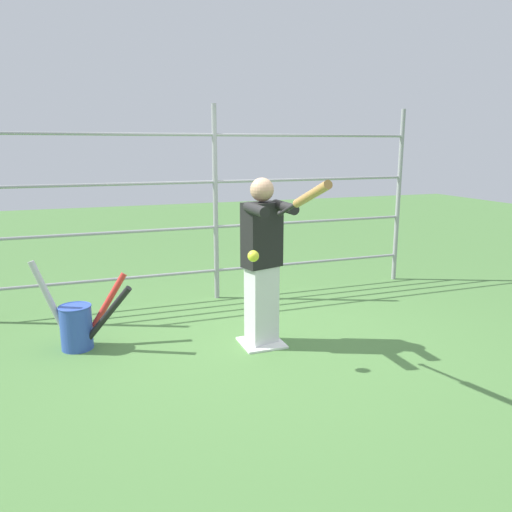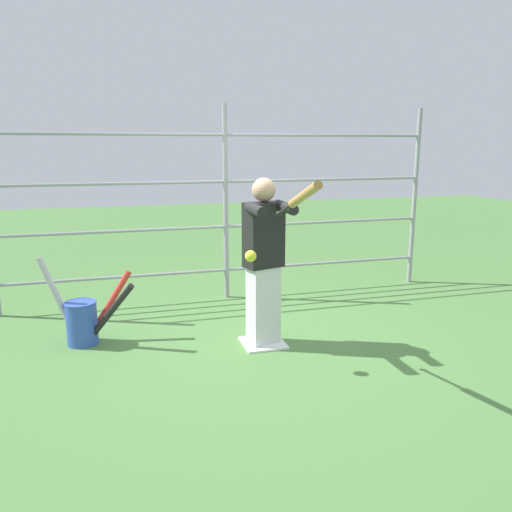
# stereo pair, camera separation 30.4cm
# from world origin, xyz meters

# --- Properties ---
(ground_plane) EXTENTS (24.00, 24.00, 0.00)m
(ground_plane) POSITION_xyz_m (0.00, 0.00, 0.00)
(ground_plane) COLOR #4C7A3D
(home_plate) EXTENTS (0.40, 0.40, 0.02)m
(home_plate) POSITION_xyz_m (0.00, 0.00, 0.01)
(home_plate) COLOR white
(home_plate) RESTS_ON ground
(fence_backstop) EXTENTS (5.33, 0.06, 2.36)m
(fence_backstop) POSITION_xyz_m (0.00, -1.60, 1.18)
(fence_backstop) COLOR #939399
(fence_backstop) RESTS_ON ground
(batter) EXTENTS (0.40, 0.62, 1.60)m
(batter) POSITION_xyz_m (0.00, 0.02, 0.86)
(batter) COLOR silver
(batter) RESTS_ON ground
(baseball_bat_swinging) EXTENTS (0.07, 0.88, 0.36)m
(baseball_bat_swinging) POSITION_xyz_m (0.01, 0.95, 1.51)
(baseball_bat_swinging) COLOR black
(softball_in_flight) EXTENTS (0.10, 0.10, 0.10)m
(softball_in_flight) POSITION_xyz_m (0.26, 0.47, 0.99)
(softball_in_flight) COLOR yellow
(bat_bucket) EXTENTS (0.89, 0.46, 0.86)m
(bat_bucket) POSITION_xyz_m (1.66, -0.49, 0.25)
(bat_bucket) COLOR #3351B2
(bat_bucket) RESTS_ON ground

